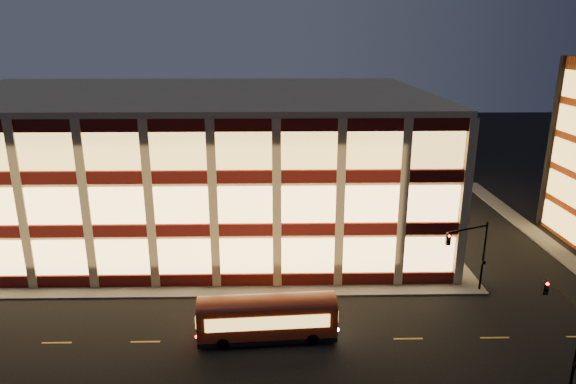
{
  "coord_description": "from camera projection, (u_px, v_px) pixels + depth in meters",
  "views": [
    {
      "loc": [
        7.1,
        -36.55,
        20.04
      ],
      "look_at": [
        8.01,
        8.0,
        6.32
      ],
      "focal_mm": 32.0,
      "sensor_mm": 36.0,
      "label": 1
    }
  ],
  "objects": [
    {
      "name": "ground",
      "position": [
        189.0,
        298.0,
        40.68
      ],
      "size": [
        200.0,
        200.0,
        0.0
      ],
      "primitive_type": "plane",
      "color": "black",
      "rests_on": "ground"
    },
    {
      "name": "sidewalk_office_south",
      "position": [
        154.0,
        292.0,
        41.56
      ],
      "size": [
        54.0,
        2.0,
        0.15
      ],
      "primitive_type": "cube",
      "color": "#514F4C",
      "rests_on": "ground"
    },
    {
      "name": "sidewalk_office_east",
      "position": [
        420.0,
        221.0,
        57.35
      ],
      "size": [
        2.0,
        30.0,
        0.15
      ],
      "primitive_type": "cube",
      "color": "#514F4C",
      "rests_on": "ground"
    },
    {
      "name": "sidewalk_tower_west",
      "position": [
        518.0,
        220.0,
        57.57
      ],
      "size": [
        2.0,
        30.0,
        0.15
      ],
      "primitive_type": "cube",
      "color": "#514F4C",
      "rests_on": "ground"
    },
    {
      "name": "office_building",
      "position": [
        184.0,
        160.0,
        54.65
      ],
      "size": [
        50.45,
        30.45,
        14.5
      ],
      "color": "tan",
      "rests_on": "ground"
    },
    {
      "name": "traffic_signal_far",
      "position": [
        471.0,
        247.0,
        40.13
      ],
      "size": [
        3.79,
        1.87,
        6.0
      ],
      "color": "black",
      "rests_on": "ground"
    },
    {
      "name": "traffic_signal_near",
      "position": [
        565.0,
        324.0,
        29.38
      ],
      "size": [
        0.32,
        4.45,
        6.0
      ],
      "color": "black",
      "rests_on": "ground"
    },
    {
      "name": "trolley_bus",
      "position": [
        267.0,
        315.0,
        34.84
      ],
      "size": [
        9.5,
        3.01,
        3.17
      ],
      "rotation": [
        0.0,
        0.0,
        0.07
      ],
      "color": "maroon",
      "rests_on": "ground"
    }
  ]
}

